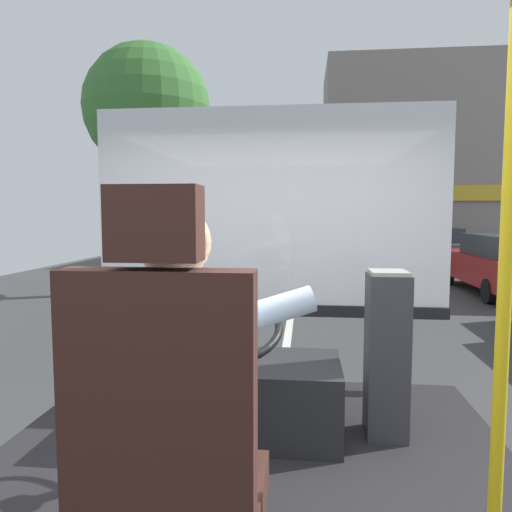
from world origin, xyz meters
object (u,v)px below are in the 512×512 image
object	(u,v)px
steering_console	(238,393)
parked_car_charcoal	(429,246)
driver_seat	(171,464)
fare_box	(387,354)
bus_driver	(180,382)
parked_car_red	(506,264)
handrail_pole	(505,277)

from	to	relation	value
steering_console	parked_car_charcoal	bearing A→B (deg)	72.38
driver_seat	fare_box	bearing A→B (deg)	59.29
steering_console	fare_box	world-z (taller)	fare_box
bus_driver	parked_car_red	bearing A→B (deg)	63.76
fare_box	parked_car_red	xyz separation A→B (m)	(4.27, 9.04, -0.40)
driver_seat	handrail_pole	bearing A→B (deg)	20.61
fare_box	steering_console	bearing A→B (deg)	-175.89
driver_seat	bus_driver	bearing A→B (deg)	90.00
driver_seat	steering_console	distance (m)	1.31
bus_driver	steering_console	xyz separation A→B (m)	(0.00, 1.17, -0.49)
handrail_pole	parked_car_red	size ratio (longest dim) A/B	0.45
driver_seat	bus_driver	xyz separation A→B (m)	(0.00, 0.11, 0.19)
fare_box	parked_car_charcoal	size ratio (longest dim) A/B	0.20
handrail_pole	parked_car_charcoal	size ratio (longest dim) A/B	0.45
handrail_pole	parked_car_charcoal	world-z (taller)	handrail_pole
driver_seat	handrail_pole	world-z (taller)	handrail_pole
fare_box	parked_car_charcoal	distance (m)	15.70
steering_console	fare_box	size ratio (longest dim) A/B	1.22
parked_car_charcoal	handrail_pole	bearing A→B (deg)	-103.41
driver_seat	fare_box	size ratio (longest dim) A/B	1.40
bus_driver	parked_car_charcoal	world-z (taller)	bus_driver
parked_car_red	parked_car_charcoal	size ratio (longest dim) A/B	0.99
steering_console	parked_car_red	size ratio (longest dim) A/B	0.25
steering_console	bus_driver	bearing A→B (deg)	-90.00
steering_console	parked_car_charcoal	xyz separation A→B (m)	(4.83, 15.22, -0.18)
parked_car_red	handrail_pole	bearing A→B (deg)	-112.16
parked_car_red	driver_seat	bearing A→B (deg)	-116.01
steering_console	fare_box	xyz separation A→B (m)	(0.79, 0.06, 0.23)
steering_console	parked_car_charcoal	distance (m)	15.97
fare_box	parked_car_red	bearing A→B (deg)	64.72
steering_console	parked_car_charcoal	size ratio (longest dim) A/B	0.25
driver_seat	parked_car_charcoal	size ratio (longest dim) A/B	0.28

